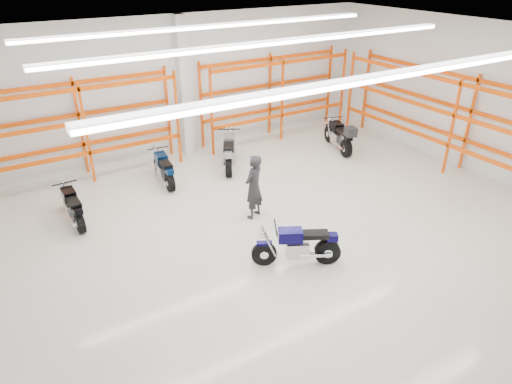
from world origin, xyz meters
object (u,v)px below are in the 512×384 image
standing_man (254,187)px  structural_column (184,87)px  motorcycle_back_c (229,153)px  motorcycle_back_b (164,169)px  motorcycle_back_d (340,136)px  motorcycle_main (300,246)px  motorcycle_back_a (73,207)px

standing_man → structural_column: 5.21m
motorcycle_back_c → standing_man: bearing=-107.0°
motorcycle_back_c → standing_man: size_ratio=1.16×
motorcycle_back_b → motorcycle_back_d: motorcycle_back_d is taller
motorcycle_back_b → standing_man: standing_man is taller
motorcycle_main → motorcycle_back_b: 5.48m
motorcycle_back_a → motorcycle_back_b: size_ratio=0.97×
motorcycle_main → standing_man: standing_man is taller
motorcycle_back_d → motorcycle_back_c: bearing=169.0°
motorcycle_main → motorcycle_back_a: 5.86m
motorcycle_back_d → standing_man: (-4.88, -2.31, 0.33)m
motorcycle_back_c → structural_column: size_ratio=0.44×
structural_column → standing_man: bearing=-94.2°
motorcycle_main → motorcycle_back_c: size_ratio=0.90×
standing_man → structural_column: structural_column is taller
motorcycle_back_c → structural_column: structural_column is taller
motorcycle_back_a → motorcycle_back_b: motorcycle_back_b is taller
motorcycle_back_b → motorcycle_back_c: motorcycle_back_c is taller
motorcycle_back_a → motorcycle_back_d: (8.93, 0.19, 0.10)m
motorcycle_back_c → standing_man: standing_man is taller
motorcycle_back_c → motorcycle_main: bearing=-102.0°
motorcycle_main → motorcycle_back_c: 5.50m
motorcycle_main → motorcycle_back_d: 6.86m
motorcycle_back_a → standing_man: (4.05, -2.12, 0.43)m
motorcycle_main → standing_man: size_ratio=1.04×
motorcycle_back_b → standing_man: 3.35m
motorcycle_back_d → standing_man: 5.41m
motorcycle_main → motorcycle_back_d: bearing=42.2°
motorcycle_back_a → structural_column: structural_column is taller
motorcycle_back_a → structural_column: 5.59m
motorcycle_back_a → standing_man: 4.59m
motorcycle_back_a → structural_column: (4.42, 2.89, 1.82)m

